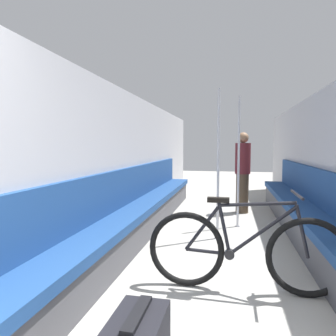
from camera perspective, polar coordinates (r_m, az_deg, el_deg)
The scene contains 8 objects.
wall_left at distance 4.63m, azimuth -8.13°, elevation 1.01°, with size 0.10×10.65×2.15m, color #B2B2B7.
wall_right at distance 4.55m, azimuth 28.70°, elevation 0.46°, with size 0.10×10.65×2.15m, color #B2B2B7.
bench_seat_row_left at distance 4.53m, azimuth -5.63°, elevation -8.63°, with size 0.46×6.56×1.01m.
bench_seat_row_right at distance 4.45m, azimuth 25.74°, elevation -9.27°, with size 0.46×6.56×1.01m.
bicycle at distance 2.91m, azimuth 14.34°, elevation -15.10°, with size 1.79×0.46×0.93m.
grab_pole_near at distance 5.01m, azimuth 13.28°, elevation 0.75°, with size 0.08×0.08×2.13m.
grab_pole_far at distance 4.30m, azimuth 9.54°, elevation 0.24°, with size 0.08×0.08×2.13m.
passenger_standing at distance 6.11m, azimuth 14.02°, elevation -0.66°, with size 0.30×0.30×1.60m.
Camera 1 is at (0.14, -0.62, 1.34)m, focal length 32.00 mm.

